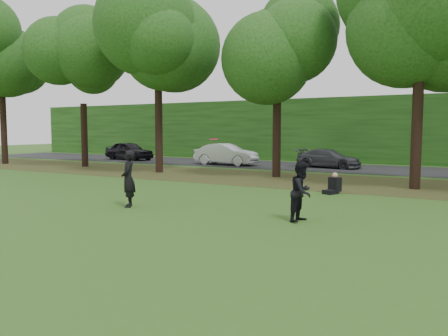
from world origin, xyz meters
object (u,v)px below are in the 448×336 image
player_right (302,192)px  seated_person (334,186)px  player_left (128,179)px  frisbee (214,139)px

player_right → seated_person: (-0.66, 5.67, -0.51)m
seated_person → player_right: bearing=-62.3°
seated_person → player_left: bearing=-107.6°
player_left → player_right: (5.68, 0.61, -0.10)m
player_left → frisbee: frisbee is taller
player_left → seated_person: 8.06m
player_left → seated_person: player_left is taller
player_right → seated_person: player_right is taller
player_right → frisbee: size_ratio=4.44×
player_right → frisbee: frisbee is taller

